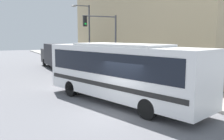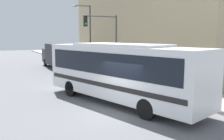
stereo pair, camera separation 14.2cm
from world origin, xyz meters
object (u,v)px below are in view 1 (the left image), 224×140
at_px(traffic_light_pole, 105,34).
at_px(delivery_truck, 58,55).
at_px(pedestrian_near_corner, 111,63).
at_px(street_lamp, 87,31).
at_px(fire_hydrant, 157,82).
at_px(parking_meter, 116,65).
at_px(city_bus, 120,69).
at_px(pedestrian_mid_block, 150,68).

bearing_deg(traffic_light_pole, delivery_truck, 104.12).
bearing_deg(pedestrian_near_corner, street_lamp, 97.21).
height_order(fire_hydrant, parking_meter, parking_meter).
bearing_deg(parking_meter, fire_hydrant, -90.00).
bearing_deg(pedestrian_near_corner, city_bus, -114.06).
relative_size(city_bus, pedestrian_mid_block, 5.83).
height_order(city_bus, fire_hydrant, city_bus).
distance_m(street_lamp, pedestrian_near_corner, 5.90).
relative_size(delivery_truck, street_lamp, 1.13).
xyz_separation_m(fire_hydrant, pedestrian_mid_block, (1.61, 3.09, 0.54)).
height_order(delivery_truck, pedestrian_near_corner, delivery_truck).
relative_size(city_bus, fire_hydrant, 12.96).
distance_m(delivery_truck, pedestrian_mid_block, 12.77).
bearing_deg(fire_hydrant, city_bus, -155.33).
bearing_deg(delivery_truck, street_lamp, -29.37).
bearing_deg(city_bus, fire_hydrant, 8.33).
height_order(fire_hydrant, pedestrian_near_corner, pedestrian_near_corner).
xyz_separation_m(parking_meter, pedestrian_near_corner, (0.59, 2.22, -0.03)).
distance_m(city_bus, pedestrian_mid_block, 7.47).
distance_m(traffic_light_pole, pedestrian_mid_block, 5.11).
distance_m(fire_hydrant, parking_meter, 6.17).
bearing_deg(street_lamp, pedestrian_near_corner, -82.79).
bearing_deg(street_lamp, pedestrian_mid_block, -80.86).
relative_size(fire_hydrant, traffic_light_pole, 0.15).
bearing_deg(parking_meter, city_bus, -116.40).
distance_m(fire_hydrant, traffic_light_pole, 7.39).
xyz_separation_m(parking_meter, pedestrian_mid_block, (1.61, -3.06, 0.01)).
bearing_deg(delivery_truck, fire_hydrant, -78.39).
xyz_separation_m(city_bus, pedestrian_near_corner, (4.55, 10.19, -0.85)).
height_order(delivery_truck, traffic_light_pole, traffic_light_pole).
height_order(traffic_light_pole, street_lamp, street_lamp).
relative_size(city_bus, pedestrian_near_corner, 6.05).
bearing_deg(fire_hydrant, pedestrian_mid_block, 62.49).
xyz_separation_m(city_bus, pedestrian_mid_block, (5.57, 4.91, -0.81)).
xyz_separation_m(traffic_light_pole, street_lamp, (0.93, 6.72, 0.43)).
bearing_deg(fire_hydrant, parking_meter, 90.00).
bearing_deg(fire_hydrant, street_lamp, 90.10).
height_order(traffic_light_pole, pedestrian_near_corner, traffic_light_pole).
bearing_deg(fire_hydrant, traffic_light_pole, 98.30).
bearing_deg(delivery_truck, traffic_light_pole, -75.88).
distance_m(city_bus, street_lamp, 15.76).
relative_size(fire_hydrant, parking_meter, 0.59).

